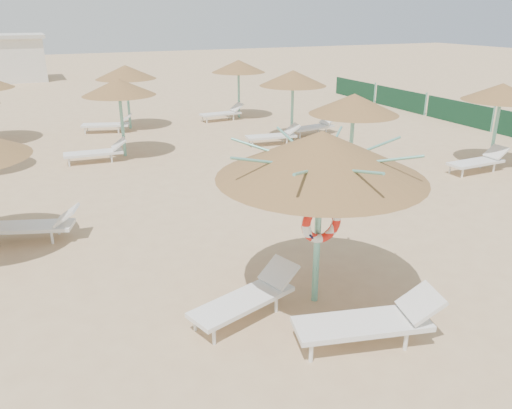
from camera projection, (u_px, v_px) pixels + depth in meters
name	position (u px, v px, depth m)	size (l,w,h in m)	color
ground	(286.00, 300.00, 8.75)	(120.00, 120.00, 0.00)	tan
main_palapa	(321.00, 156.00, 7.80)	(3.36, 3.36, 3.01)	#68B49F
lounger_main_a	(249.00, 297.00, 8.20)	(2.07, 1.17, 0.72)	white
lounger_main_b	(372.00, 321.00, 7.49)	(2.30, 1.17, 0.80)	white
palapa_field	(156.00, 90.00, 16.57)	(18.82, 13.87, 2.73)	#68B49F
windbreak_fence	(459.00, 113.00, 22.44)	(0.08, 19.84, 1.10)	#174530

